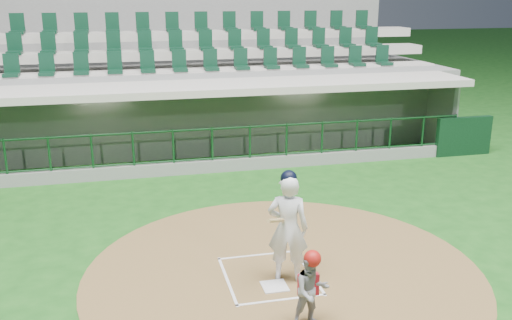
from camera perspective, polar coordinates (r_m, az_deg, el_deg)
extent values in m
plane|color=#164C15|center=(10.64, 0.87, -10.83)|extent=(120.00, 120.00, 0.00)
cylinder|color=brown|center=(10.54, 2.75, -11.10)|extent=(7.20, 7.20, 0.01)
cube|color=silver|center=(10.04, 1.87, -12.51)|extent=(0.43, 0.43, 0.02)
cube|color=white|center=(10.23, -2.88, -11.93)|extent=(0.05, 1.80, 0.01)
cube|color=white|center=(10.57, 5.29, -11.00)|extent=(0.05, 1.80, 0.01)
cube|color=white|center=(11.11, 0.16, -9.48)|extent=(1.55, 0.05, 0.01)
cube|color=white|center=(9.66, 2.59, -13.79)|extent=(1.55, 0.05, 0.01)
cube|color=slate|center=(17.68, -5.10, -1.42)|extent=(15.00, 3.00, 0.10)
cube|color=gray|center=(18.84, -5.93, 4.10)|extent=(15.00, 0.20, 2.70)
cube|color=#B9B3A4|center=(18.67, -5.90, 4.78)|extent=(13.50, 0.04, 0.90)
cube|color=gray|center=(19.76, 16.89, 4.06)|extent=(0.20, 3.00, 2.70)
cube|color=#B1AB9F|center=(16.77, -5.22, 7.62)|extent=(15.40, 3.50, 0.20)
cube|color=gray|center=(16.00, -4.35, -0.71)|extent=(15.00, 0.15, 0.40)
cube|color=black|center=(15.61, -4.48, 4.81)|extent=(15.00, 0.01, 0.95)
cube|color=brown|center=(18.59, -5.60, 0.36)|extent=(12.75, 0.40, 0.45)
cube|color=white|center=(16.89, -15.53, 6.70)|extent=(1.30, 0.35, 0.04)
cube|color=white|center=(17.70, 4.41, 7.68)|extent=(1.30, 0.35, 0.04)
cube|color=black|center=(18.65, 20.05, 2.25)|extent=(1.80, 0.18, 1.20)
imported|color=#B0121A|center=(18.37, -22.39, 1.30)|extent=(1.39, 1.08, 1.90)
imported|color=#B21413|center=(18.25, -9.49, 1.91)|extent=(1.05, 0.61, 1.68)
imported|color=#A41119|center=(18.74, 0.49, 2.70)|extent=(0.97, 0.74, 1.79)
imported|color=maroon|center=(19.30, 9.21, 2.56)|extent=(1.52, 0.80, 1.57)
cube|color=gray|center=(20.39, -6.57, 5.90)|extent=(17.00, 6.50, 2.50)
cube|color=#AFA79E|center=(18.73, -6.12, 8.54)|extent=(16.60, 0.95, 0.30)
cube|color=#9A978B|center=(19.60, -6.54, 10.50)|extent=(16.60, 0.95, 0.30)
cube|color=#A09B91|center=(20.49, -6.92, 12.29)|extent=(16.60, 0.95, 0.30)
cube|color=slate|center=(23.49, -7.70, 10.66)|extent=(17.00, 0.25, 5.05)
imported|color=white|center=(9.88, 3.21, -6.83)|extent=(0.82, 0.68, 1.93)
sphere|color=black|center=(9.56, 3.29, -1.84)|extent=(0.28, 0.28, 0.28)
cylinder|color=tan|center=(9.49, 2.21, -6.05)|extent=(0.58, 0.79, 0.39)
imported|color=gray|center=(8.77, 5.56, -12.91)|extent=(0.60, 0.49, 1.16)
sphere|color=#AA1712|center=(8.52, 5.66, -9.79)|extent=(0.26, 0.26, 0.26)
cube|color=#AC1220|center=(8.88, 5.25, -12.30)|extent=(0.32, 0.10, 0.35)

